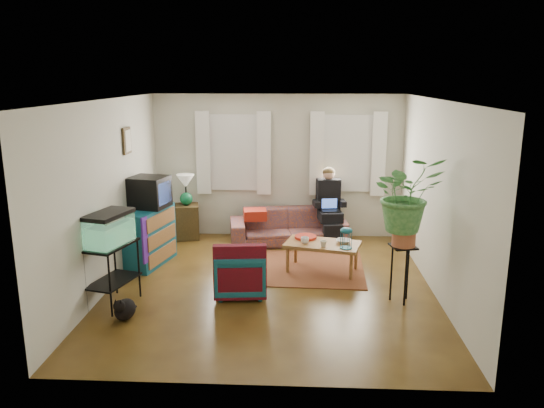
# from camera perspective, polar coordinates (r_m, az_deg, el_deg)

# --- Properties ---
(floor) EXTENTS (4.50, 5.00, 0.01)m
(floor) POSITION_cam_1_polar(r_m,az_deg,el_deg) (7.62, -0.16, -8.78)
(floor) COLOR #4F2B14
(floor) RESTS_ON ground
(ceiling) EXTENTS (4.50, 5.00, 0.01)m
(ceiling) POSITION_cam_1_polar(r_m,az_deg,el_deg) (7.06, -0.17, 11.15)
(ceiling) COLOR white
(ceiling) RESTS_ON wall_back
(wall_back) EXTENTS (4.50, 0.01, 2.60)m
(wall_back) POSITION_cam_1_polar(r_m,az_deg,el_deg) (9.68, 0.64, 4.06)
(wall_back) COLOR silver
(wall_back) RESTS_ON floor
(wall_front) EXTENTS (4.50, 0.01, 2.60)m
(wall_front) POSITION_cam_1_polar(r_m,az_deg,el_deg) (4.83, -1.77, -5.76)
(wall_front) COLOR silver
(wall_front) RESTS_ON floor
(wall_left) EXTENTS (0.01, 5.00, 2.60)m
(wall_left) POSITION_cam_1_polar(r_m,az_deg,el_deg) (7.68, -17.17, 0.95)
(wall_left) COLOR silver
(wall_left) RESTS_ON floor
(wall_right) EXTENTS (0.01, 5.00, 2.60)m
(wall_right) POSITION_cam_1_polar(r_m,az_deg,el_deg) (7.46, 17.38, 0.57)
(wall_right) COLOR silver
(wall_right) RESTS_ON floor
(window_left) EXTENTS (1.08, 0.04, 1.38)m
(window_left) POSITION_cam_1_polar(r_m,az_deg,el_deg) (9.69, -4.12, 5.53)
(window_left) COLOR white
(window_left) RESTS_ON wall_back
(window_right) EXTENTS (1.08, 0.04, 1.38)m
(window_right) POSITION_cam_1_polar(r_m,az_deg,el_deg) (9.65, 8.10, 5.40)
(window_right) COLOR white
(window_right) RESTS_ON wall_back
(curtains_left) EXTENTS (1.36, 0.06, 1.50)m
(curtains_left) POSITION_cam_1_polar(r_m,az_deg,el_deg) (9.61, -4.18, 5.47)
(curtains_left) COLOR white
(curtains_left) RESTS_ON wall_back
(curtains_right) EXTENTS (1.36, 0.06, 1.50)m
(curtains_right) POSITION_cam_1_polar(r_m,az_deg,el_deg) (9.57, 8.15, 5.34)
(curtains_right) COLOR white
(curtains_right) RESTS_ON wall_back
(picture_frame) EXTENTS (0.04, 0.32, 0.40)m
(picture_frame) POSITION_cam_1_polar(r_m,az_deg,el_deg) (8.36, -15.29, 6.58)
(picture_frame) COLOR #3D2616
(picture_frame) RESTS_ON wall_left
(area_rug) EXTENTS (2.06, 1.67, 0.01)m
(area_rug) POSITION_cam_1_polar(r_m,az_deg,el_deg) (8.28, 2.85, -6.88)
(area_rug) COLOR maroon
(area_rug) RESTS_ON floor
(sofa) EXTENTS (2.13, 1.10, 0.80)m
(sofa) POSITION_cam_1_polar(r_m,az_deg,el_deg) (9.43, 1.74, -1.81)
(sofa) COLOR brown
(sofa) RESTS_ON floor
(seated_person) EXTENTS (0.60, 0.70, 1.21)m
(seated_person) POSITION_cam_1_polar(r_m,az_deg,el_deg) (9.50, 6.14, -0.47)
(seated_person) COLOR black
(seated_person) RESTS_ON sofa
(side_table) EXTENTS (0.50, 0.50, 0.63)m
(side_table) POSITION_cam_1_polar(r_m,az_deg,el_deg) (9.82, -9.12, -1.88)
(side_table) COLOR #3F2E17
(side_table) RESTS_ON floor
(table_lamp) EXTENTS (0.38, 0.38, 0.57)m
(table_lamp) POSITION_cam_1_polar(r_m,az_deg,el_deg) (9.68, -9.25, 1.44)
(table_lamp) COLOR white
(table_lamp) RESTS_ON side_table
(dresser) EXTENTS (0.72, 1.09, 0.90)m
(dresser) POSITION_cam_1_polar(r_m,az_deg,el_deg) (8.57, -13.29, -3.39)
(dresser) COLOR #126A6F
(dresser) RESTS_ON floor
(crt_tv) EXTENTS (0.65, 0.62, 0.48)m
(crt_tv) POSITION_cam_1_polar(r_m,az_deg,el_deg) (8.47, -13.09, 1.27)
(crt_tv) COLOR black
(crt_tv) RESTS_ON dresser
(aquarium_stand) EXTENTS (0.59, 0.81, 0.82)m
(aquarium_stand) POSITION_cam_1_polar(r_m,az_deg,el_deg) (7.19, -16.76, -7.29)
(aquarium_stand) COLOR black
(aquarium_stand) RESTS_ON floor
(aquarium) EXTENTS (0.53, 0.74, 0.43)m
(aquarium) POSITION_cam_1_polar(r_m,az_deg,el_deg) (7.00, -17.10, -2.49)
(aquarium) COLOR #7FD899
(aquarium) RESTS_ON aquarium_stand
(black_cat) EXTENTS (0.28, 0.40, 0.32)m
(black_cat) POSITION_cam_1_polar(r_m,az_deg,el_deg) (6.81, -15.54, -10.66)
(black_cat) COLOR black
(black_cat) RESTS_ON floor
(armchair) EXTENTS (0.73, 0.70, 0.69)m
(armchair) POSITION_cam_1_polar(r_m,az_deg,el_deg) (7.26, -3.44, -7.05)
(armchair) COLOR #104E63
(armchair) RESTS_ON floor
(serape_throw) EXTENTS (0.71, 0.23, 0.57)m
(serape_throw) POSITION_cam_1_polar(r_m,az_deg,el_deg) (6.96, -3.47, -6.71)
(serape_throw) COLOR #9E0A0A
(serape_throw) RESTS_ON armchair
(coffee_table) EXTENTS (1.21, 0.86, 0.46)m
(coffee_table) POSITION_cam_1_polar(r_m,az_deg,el_deg) (8.11, 5.42, -5.71)
(coffee_table) COLOR brown
(coffee_table) RESTS_ON floor
(cup_a) EXTENTS (0.15, 0.15, 0.10)m
(cup_a) POSITION_cam_1_polar(r_m,az_deg,el_deg) (7.99, 3.55, -3.91)
(cup_a) COLOR white
(cup_a) RESTS_ON coffee_table
(cup_b) EXTENTS (0.12, 0.12, 0.09)m
(cup_b) POSITION_cam_1_polar(r_m,az_deg,el_deg) (7.85, 5.54, -4.27)
(cup_b) COLOR beige
(cup_b) RESTS_ON coffee_table
(bowl) EXTENTS (0.26, 0.26, 0.05)m
(bowl) POSITION_cam_1_polar(r_m,az_deg,el_deg) (8.07, 7.69, -3.97)
(bowl) COLOR white
(bowl) RESTS_ON coffee_table
(snack_tray) EXTENTS (0.41, 0.41, 0.04)m
(snack_tray) POSITION_cam_1_polar(r_m,az_deg,el_deg) (8.24, 3.64, -3.57)
(snack_tray) COLOR #B21414
(snack_tray) RESTS_ON coffee_table
(birdcage) EXTENTS (0.22, 0.22, 0.32)m
(birdcage) POSITION_cam_1_polar(r_m,az_deg,el_deg) (7.79, 7.98, -3.62)
(birdcage) COLOR #115B6B
(birdcage) RESTS_ON coffee_table
(plant_stand) EXTENTS (0.39, 0.39, 0.77)m
(plant_stand) POSITION_cam_1_polar(r_m,az_deg,el_deg) (7.18, 13.76, -7.30)
(plant_stand) COLOR black
(plant_stand) RESTS_ON floor
(potted_plant) EXTENTS (1.02, 0.93, 0.98)m
(potted_plant) POSITION_cam_1_polar(r_m,az_deg,el_deg) (6.92, 14.18, -0.16)
(potted_plant) COLOR #599947
(potted_plant) RESTS_ON plant_stand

